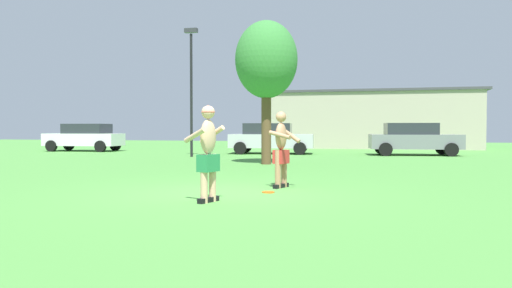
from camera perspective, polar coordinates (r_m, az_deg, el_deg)
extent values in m
plane|color=#4C8E3D|center=(10.18, -3.81, -5.67)|extent=(80.00, 80.00, 0.00)
cube|color=black|center=(8.91, -5.96, -6.46)|extent=(0.19, 0.28, 0.09)
cylinder|color=#E0AD89|center=(8.86, -5.97, -3.99)|extent=(0.13, 0.13, 0.86)
cube|color=black|center=(9.09, -5.00, -6.29)|extent=(0.19, 0.28, 0.09)
cylinder|color=#E0AD89|center=(9.05, -5.01, -3.87)|extent=(0.13, 0.13, 0.86)
cube|color=#28844C|center=(8.93, -5.49, -2.17)|extent=(0.35, 0.44, 0.31)
ellipsoid|color=#E0AD89|center=(8.91, -5.50, 0.83)|extent=(0.33, 0.41, 0.62)
cylinder|color=#E0AD89|center=(8.79, -6.99, 1.02)|extent=(0.54, 0.40, 0.29)
cylinder|color=#E0AD89|center=(9.16, -5.05, 1.06)|extent=(0.56, 0.31, 0.35)
sphere|color=#E0AD89|center=(8.91, -5.51, 3.64)|extent=(0.24, 0.24, 0.24)
cone|color=red|center=(8.91, -5.51, 4.06)|extent=(0.32, 0.32, 0.13)
cube|color=black|center=(11.25, 3.22, -4.73)|extent=(0.19, 0.28, 0.09)
cylinder|color=tan|center=(11.21, 3.23, -2.81)|extent=(0.13, 0.13, 0.84)
cube|color=black|center=(11.01, 2.52, -4.86)|extent=(0.19, 0.28, 0.09)
cylinder|color=tan|center=(10.98, 2.52, -2.91)|extent=(0.13, 0.13, 0.84)
cube|color=red|center=(11.07, 2.88, -1.46)|extent=(0.34, 0.41, 0.30)
ellipsoid|color=tan|center=(11.06, 2.88, 0.90)|extent=(0.31, 0.38, 0.61)
cylinder|color=tan|center=(11.20, 3.90, 1.07)|extent=(0.53, 0.30, 0.38)
cylinder|color=tan|center=(10.81, 2.75, 1.05)|extent=(0.55, 0.37, 0.20)
sphere|color=tan|center=(11.06, 2.89, 3.12)|extent=(0.23, 0.23, 0.23)
cylinder|color=orange|center=(10.27, 1.41, -5.53)|extent=(0.26, 0.26, 0.03)
cube|color=slate|center=(25.58, 17.71, 0.26)|extent=(4.48, 2.30, 0.70)
cube|color=#282D33|center=(25.54, 17.29, 1.68)|extent=(2.58, 1.86, 0.56)
cylinder|color=black|center=(26.78, 20.53, -0.45)|extent=(0.66, 0.29, 0.64)
cylinder|color=black|center=(25.03, 21.47, -0.61)|extent=(0.66, 0.29, 0.64)
cylinder|color=black|center=(26.26, 14.12, -0.43)|extent=(0.66, 0.29, 0.64)
cylinder|color=black|center=(24.47, 14.62, -0.60)|extent=(0.66, 0.29, 0.64)
cube|color=silver|center=(25.81, 1.80, 0.36)|extent=(4.47, 2.27, 0.70)
cube|color=#282D33|center=(25.82, 1.36, 1.76)|extent=(2.57, 1.84, 0.56)
cylinder|color=black|center=(26.61, 5.23, -0.35)|extent=(0.66, 0.29, 0.64)
cylinder|color=black|center=(24.81, 5.04, -0.51)|extent=(0.66, 0.29, 0.64)
cylinder|color=black|center=(26.91, -1.19, -0.32)|extent=(0.66, 0.29, 0.64)
cylinder|color=black|center=(25.13, -1.83, -0.47)|extent=(0.66, 0.29, 0.64)
cube|color=white|center=(30.48, -19.10, 0.49)|extent=(4.40, 2.07, 0.70)
cube|color=#282D33|center=(30.37, -18.79, 1.67)|extent=(2.50, 1.73, 0.56)
cylinder|color=black|center=(30.50, -22.39, -0.21)|extent=(0.65, 0.26, 0.64)
cylinder|color=black|center=(32.02, -20.64, -0.10)|extent=(0.65, 0.26, 0.64)
cylinder|color=black|center=(28.97, -17.39, -0.25)|extent=(0.65, 0.26, 0.64)
cylinder|color=black|center=(30.57, -15.81, -0.13)|extent=(0.65, 0.26, 0.64)
cylinder|color=black|center=(23.21, -7.42, 5.52)|extent=(0.12, 0.12, 5.66)
cube|color=#333338|center=(23.60, -7.45, 12.76)|extent=(0.60, 0.24, 0.20)
cube|color=#B2A893|center=(34.87, 12.83, 2.60)|extent=(13.79, 5.50, 3.65)
cube|color=#3F3F44|center=(34.95, 12.85, 5.72)|extent=(14.34, 5.72, 0.16)
cylinder|color=brown|center=(18.31, 1.19, 2.13)|extent=(0.36, 0.36, 2.85)
ellipsoid|color=#387F38|center=(18.48, 1.19, 9.65)|extent=(2.29, 2.29, 2.84)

